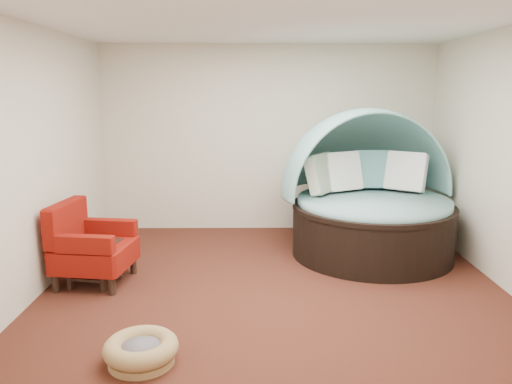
{
  "coord_description": "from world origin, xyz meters",
  "views": [
    {
      "loc": [
        -0.25,
        -5.08,
        2.14
      ],
      "look_at": [
        -0.2,
        0.6,
        0.97
      ],
      "focal_mm": 35.0,
      "sensor_mm": 36.0,
      "label": 1
    }
  ],
  "objects_px": {
    "canopy_daybed": "(370,187)",
    "red_armchair": "(90,246)",
    "pet_basket": "(141,350)",
    "side_table": "(94,258)"
  },
  "relations": [
    {
      "from": "canopy_daybed",
      "to": "red_armchair",
      "type": "height_order",
      "value": "canopy_daybed"
    },
    {
      "from": "canopy_daybed",
      "to": "side_table",
      "type": "distance_m",
      "value": 3.53
    },
    {
      "from": "pet_basket",
      "to": "red_armchair",
      "type": "relative_size",
      "value": 0.69
    },
    {
      "from": "canopy_daybed",
      "to": "red_armchair",
      "type": "xyz_separation_m",
      "value": [
        -3.36,
        -1.05,
        -0.46
      ]
    },
    {
      "from": "canopy_daybed",
      "to": "pet_basket",
      "type": "bearing_deg",
      "value": -143.01
    },
    {
      "from": "canopy_daybed",
      "to": "pet_basket",
      "type": "xyz_separation_m",
      "value": [
        -2.43,
        -2.76,
        -0.78
      ]
    },
    {
      "from": "canopy_daybed",
      "to": "side_table",
      "type": "relative_size",
      "value": 4.41
    },
    {
      "from": "red_armchair",
      "to": "pet_basket",
      "type": "bearing_deg",
      "value": -54.05
    },
    {
      "from": "side_table",
      "to": "pet_basket",
      "type": "bearing_deg",
      "value": -62.24
    },
    {
      "from": "red_armchair",
      "to": "side_table",
      "type": "relative_size",
      "value": 1.61
    }
  ]
}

